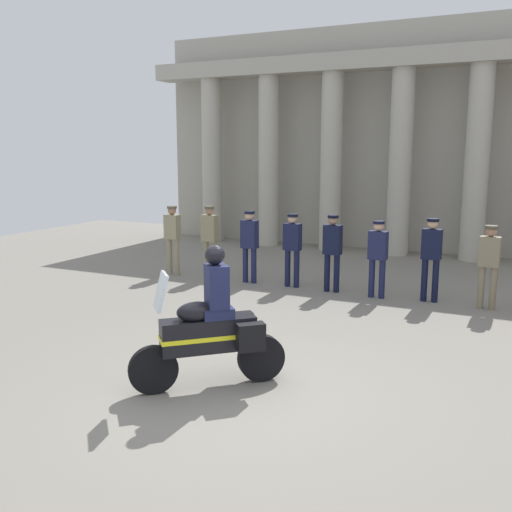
% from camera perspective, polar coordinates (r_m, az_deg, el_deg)
% --- Properties ---
extents(ground_plane, '(28.14, 28.14, 0.00)m').
position_cam_1_polar(ground_plane, '(7.71, -2.33, -13.32)').
color(ground_plane, gray).
extents(colonnade_backdrop, '(16.37, 1.51, 6.83)m').
position_cam_1_polar(colonnade_backdrop, '(18.23, 14.33, 11.24)').
color(colonnade_backdrop, '#A49F91').
rests_on(colonnade_backdrop, ground_plane).
extents(officer_in_row_0, '(0.39, 0.24, 1.72)m').
position_cam_1_polar(officer_in_row_0, '(14.67, -8.13, 2.10)').
color(officer_in_row_0, gray).
rests_on(officer_in_row_0, ground_plane).
extents(officer_in_row_1, '(0.39, 0.24, 1.75)m').
position_cam_1_polar(officer_in_row_1, '(14.20, -4.52, 1.99)').
color(officer_in_row_1, '#847A5B').
rests_on(officer_in_row_1, ground_plane).
extents(officer_in_row_2, '(0.39, 0.24, 1.69)m').
position_cam_1_polar(officer_in_row_2, '(13.62, -0.64, 1.49)').
color(officer_in_row_2, '#191E42').
rests_on(officer_in_row_2, ground_plane).
extents(officer_in_row_3, '(0.39, 0.24, 1.67)m').
position_cam_1_polar(officer_in_row_3, '(13.22, 3.56, 1.15)').
color(officer_in_row_3, '#141938').
rests_on(officer_in_row_3, ground_plane).
extents(officer_in_row_4, '(0.39, 0.24, 1.70)m').
position_cam_1_polar(officer_in_row_4, '(12.84, 7.45, 0.88)').
color(officer_in_row_4, black).
rests_on(officer_in_row_4, ground_plane).
extents(officer_in_row_5, '(0.39, 0.24, 1.64)m').
position_cam_1_polar(officer_in_row_5, '(12.49, 11.77, 0.31)').
color(officer_in_row_5, '#191E42').
rests_on(officer_in_row_5, ground_plane).
extents(officer_in_row_6, '(0.39, 0.24, 1.72)m').
position_cam_1_polar(officer_in_row_6, '(12.42, 16.70, 0.29)').
color(officer_in_row_6, black).
rests_on(officer_in_row_6, ground_plane).
extents(officer_in_row_7, '(0.39, 0.24, 1.65)m').
position_cam_1_polar(officer_in_row_7, '(12.21, 21.75, -0.38)').
color(officer_in_row_7, '#7A7056').
rests_on(officer_in_row_7, ground_plane).
extents(motorcycle_with_rider, '(1.60, 1.52, 1.90)m').
position_cam_1_polar(motorcycle_with_rider, '(7.70, -4.16, -7.06)').
color(motorcycle_with_rider, black).
rests_on(motorcycle_with_rider, ground_plane).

